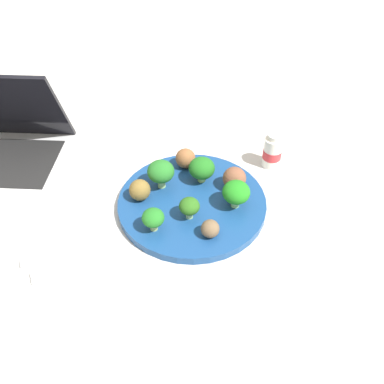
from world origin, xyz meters
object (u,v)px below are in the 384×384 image
plate (192,203)px  broccoli_floret_mid_left (161,172)px  fork (64,268)px  broccoli_floret_mid_right (153,218)px  yogurt_bottle (272,152)px  napkin (67,260)px  meatball_back_right (233,177)px  broccoli_floret_center (202,168)px  broccoli_floret_near_rim (236,193)px  meatball_mid_left (140,190)px  meatball_back_left (185,158)px  knife (60,252)px  meatball_front_right (210,229)px  broccoli_floret_front_right (189,207)px

plate → broccoli_floret_mid_left: bearing=-56.5°
fork → broccoli_floret_mid_left: bearing=-151.9°
broccoli_floret_mid_right → yogurt_bottle: bearing=-163.4°
napkin → meatball_back_right: bearing=-172.7°
broccoli_floret_center → broccoli_floret_mid_right: size_ratio=1.17×
broccoli_floret_near_rim → meatball_mid_left: (0.15, -0.09, -0.01)m
meatball_back_left → knife: bearing=22.6°
broccoli_floret_mid_left → meatball_front_right: bearing=101.9°
broccoli_floret_near_rim → broccoli_floret_mid_right: broccoli_floret_near_rim is taller
broccoli_floret_front_right → broccoli_floret_mid_left: 0.10m
meatball_back_left → fork: (0.28, 0.15, -0.03)m
meatball_front_right → knife: (0.24, -0.07, -0.02)m
broccoli_floret_center → meatball_front_right: 0.14m
meatball_front_right → napkin: 0.25m
napkin → yogurt_bottle: yogurt_bottle is taller
broccoli_floret_center → meatball_front_right: (0.05, 0.14, -0.01)m
yogurt_bottle → broccoli_floret_front_right: bearing=20.9°
broccoli_floret_center → meatball_mid_left: size_ratio=1.29×
meatball_front_right → meatball_back_left: (-0.03, -0.19, 0.00)m
broccoli_floret_mid_left → broccoli_floret_mid_right: 0.11m
napkin → knife: 0.02m
meatball_back_left → plate: bearing=73.8°
fork → meatball_mid_left: bearing=-149.0°
broccoli_floret_front_right → broccoli_floret_near_rim: (-0.09, 0.01, 0.01)m
fork → broccoli_floret_near_rim: bearing=-178.4°
napkin → yogurt_bottle: bearing=-169.4°
meatball_back_left → broccoli_floret_center: bearing=101.9°
broccoli_floret_near_rim → meatball_back_left: broccoli_floret_near_rim is taller
broccoli_floret_front_right → meatball_back_right: size_ratio=0.94×
plate → knife: bearing=4.4°
meatball_mid_left → fork: bearing=31.0°
meatball_front_right → yogurt_bottle: size_ratio=0.42×
meatball_front_right → yogurt_bottle: (-0.21, -0.14, 0.00)m
meatball_back_left → yogurt_bottle: yogurt_bottle is taller
plate → yogurt_bottle: 0.21m
meatball_mid_left → meatball_back_right: size_ratio=0.89×
meatball_mid_left → yogurt_bottle: size_ratio=0.52×
broccoli_floret_front_right → meatball_mid_left: bearing=-52.1°
napkin → knife: knife is taller
broccoli_floret_mid_left → meatball_mid_left: size_ratio=1.44×
fork → yogurt_bottle: 0.47m
broccoli_floret_near_rim → meatball_mid_left: bearing=-30.4°
broccoli_floret_front_right → meatball_back_right: meatball_back_right is taller
broccoli_floret_mid_right → knife: 0.17m
broccoli_floret_front_right → meatball_front_right: (-0.02, 0.05, -0.01)m
broccoli_floret_front_right → meatball_front_right: 0.06m
meatball_back_right → meatball_back_left: size_ratio=1.11×
meatball_back_left → meatball_mid_left: bearing=24.8°
broccoli_floret_near_rim → broccoli_floret_center: bearing=-73.1°
meatball_back_right → yogurt_bottle: size_ratio=0.59×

